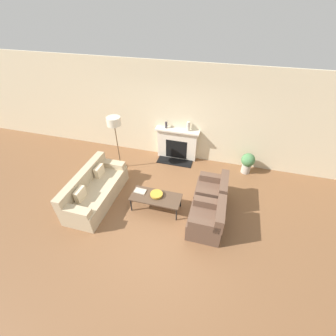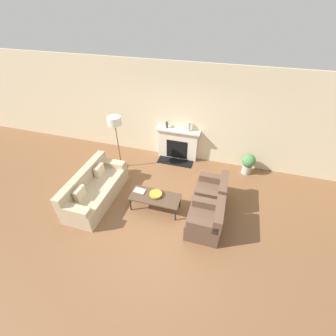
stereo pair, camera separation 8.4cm
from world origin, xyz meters
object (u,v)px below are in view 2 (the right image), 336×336
(book, at_px, (140,191))
(mantel_vase_left, at_px, (167,125))
(couch, at_px, (95,189))
(mantel_vase_center_left, at_px, (189,127))
(bowl, at_px, (156,194))
(armchair_near, at_px, (206,221))
(fireplace, at_px, (178,144))
(coffee_table, at_px, (155,197))
(armchair_far, at_px, (211,193))
(floor_lamp, at_px, (115,127))
(potted_plant, at_px, (248,163))

(book, distance_m, mantel_vase_left, 2.34)
(couch, xyz_separation_m, mantel_vase_center_left, (1.88, 2.41, 0.85))
(bowl, relative_size, mantel_vase_left, 1.53)
(armchair_near, height_order, mantel_vase_center_left, mantel_vase_center_left)
(fireplace, bearing_deg, coffee_table, -89.20)
(armchair_far, relative_size, floor_lamp, 0.49)
(bowl, relative_size, mantel_vase_center_left, 1.06)
(book, relative_size, floor_lamp, 0.18)
(coffee_table, relative_size, floor_lamp, 0.73)
(bowl, xyz_separation_m, book, (-0.43, 0.03, -0.03))
(fireplace, xyz_separation_m, bowl, (0.04, -2.25, -0.04))
(coffee_table, distance_m, floor_lamp, 2.28)
(armchair_near, bearing_deg, armchair_far, 180.00)
(couch, height_order, coffee_table, couch)
(book, xyz_separation_m, potted_plant, (2.56, 2.02, -0.05))
(armchair_near, bearing_deg, mantel_vase_center_left, -159.28)
(bowl, relative_size, book, 1.03)
(couch, bearing_deg, floor_lamp, -0.79)
(floor_lamp, bearing_deg, mantel_vase_left, 39.41)
(floor_lamp, xyz_separation_m, mantel_vase_center_left, (1.86, 0.97, -0.20))
(armchair_near, height_order, potted_plant, armchair_near)
(armchair_near, distance_m, floor_lamp, 3.45)
(floor_lamp, distance_m, mantel_vase_center_left, 2.11)
(fireplace, xyz_separation_m, mantel_vase_left, (-0.36, 0.02, 0.62))
(armchair_far, bearing_deg, couch, -76.72)
(couch, height_order, floor_lamp, floor_lamp)
(fireplace, bearing_deg, bowl, -89.05)
(armchair_near, relative_size, coffee_table, 0.67)
(bowl, bearing_deg, mantel_vase_left, 99.85)
(bowl, xyz_separation_m, potted_plant, (2.13, 2.05, -0.08))
(book, height_order, potted_plant, potted_plant)
(potted_plant, bearing_deg, book, -141.75)
(armchair_near, distance_m, potted_plant, 2.56)
(coffee_table, height_order, book, book)
(armchair_near, relative_size, bowl, 2.68)
(potted_plant, bearing_deg, fireplace, 174.66)
(floor_lamp, bearing_deg, bowl, -39.29)
(mantel_vase_center_left, distance_m, potted_plant, 2.02)
(armchair_near, distance_m, book, 1.75)
(armchair_near, relative_size, mantel_vase_center_left, 2.85)
(armchair_far, height_order, potted_plant, armchair_far)
(mantel_vase_left, xyz_separation_m, mantel_vase_center_left, (0.67, 0.00, 0.04))
(couch, xyz_separation_m, bowl, (1.60, 0.14, 0.15))
(fireplace, distance_m, potted_plant, 2.18)
(armchair_near, height_order, armchair_far, same)
(floor_lamp, bearing_deg, book, -47.67)
(armchair_near, bearing_deg, potted_plant, 160.38)
(couch, relative_size, book, 6.77)
(book, relative_size, potted_plant, 0.46)
(fireplace, bearing_deg, armchair_far, -52.61)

